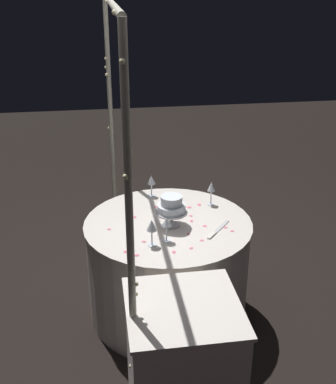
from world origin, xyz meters
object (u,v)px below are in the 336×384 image
side_table (183,366)px  wine_glass_0 (166,223)px  decorative_arch (116,128)px  wine_glass_1 (151,181)px  wine_glass_2 (211,188)px  wine_glass_3 (152,226)px  main_table (168,268)px  cake_knife (217,230)px  tiered_cake (171,206)px

side_table → wine_glass_0: 0.87m
decorative_arch → side_table: decorative_arch is taller
decorative_arch → side_table: size_ratio=2.75×
wine_glass_1 → wine_glass_2: bearing=-117.0°
wine_glass_1 → wine_glass_3: (-0.74, 0.09, 0.01)m
wine_glass_0 → decorative_arch: bearing=48.4°
wine_glass_1 → main_table: bearing=-172.4°
wine_glass_0 → cake_knife: bearing=-77.7°
main_table → tiered_cake: tiered_cake is taller
tiered_cake → side_table: bearing=174.8°
wine_glass_2 → wine_glass_3: wine_glass_2 is taller
main_table → tiered_cake: size_ratio=5.25×
wine_glass_0 → wine_glass_2: bearing=-39.8°
tiered_cake → wine_glass_3: size_ratio=1.24×
tiered_cake → wine_glass_2: bearing=-49.8°
tiered_cake → wine_glass_1: size_ratio=1.30×
side_table → wine_glass_3: wine_glass_3 is taller
tiered_cake → wine_glass_3: tiered_cake is taller
side_table → wine_glass_2: size_ratio=4.40×
wine_glass_2 → wine_glass_1: bearing=63.0°
wine_glass_1 → wine_glass_3: size_ratio=0.95×
wine_glass_3 → cake_knife: 0.48m
decorative_arch → main_table: (0.00, -0.32, -1.05)m
wine_glass_3 → cake_knife: bearing=-75.4°
main_table → cake_knife: 0.51m
main_table → tiered_cake: (-0.05, -0.02, 0.51)m
wine_glass_0 → wine_glass_1: wine_glass_1 is taller
main_table → wine_glass_2: (0.24, -0.35, 0.50)m
decorative_arch → wine_glass_1: (0.45, -0.27, -0.56)m
wine_glass_2 → decorative_arch: bearing=109.2°
wine_glass_0 → cake_knife: size_ratio=0.69×
side_table → wine_glass_2: wine_glass_2 is taller
tiered_cake → wine_glass_3: (-0.24, 0.16, -0.01)m
wine_glass_1 → wine_glass_2: wine_glass_2 is taller
decorative_arch → cake_knife: decorative_arch is taller
tiered_cake → wine_glass_1: tiered_cake is taller
tiered_cake → wine_glass_1: 0.50m
wine_glass_2 → wine_glass_0: bearing=140.2°
wine_glass_3 → cake_knife: wine_glass_3 is taller
main_table → cake_knife: size_ratio=4.78×
decorative_arch → wine_glass_3: bearing=-148.0°
decorative_arch → main_table: 1.10m
wine_glass_2 → cake_knife: wine_glass_2 is taller
wine_glass_1 → wine_glass_3: 0.74m
decorative_arch → wine_glass_1: bearing=-30.6°
side_table → decorative_arch: bearing=14.6°
side_table → cake_knife: size_ratio=3.27×
side_table → tiered_cake: 1.05m
main_table → wine_glass_1: (0.45, 0.06, 0.49)m
decorative_arch → wine_glass_0: (-0.25, -0.28, -0.55)m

